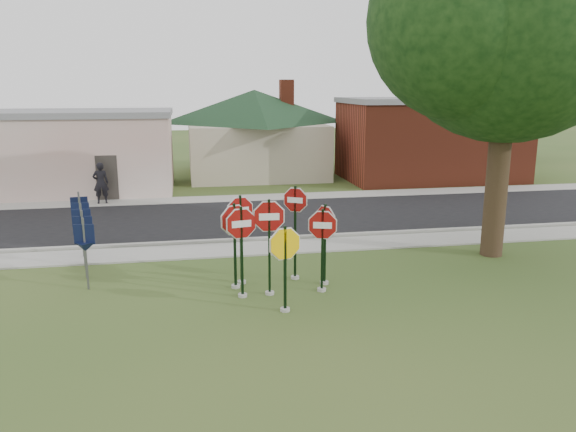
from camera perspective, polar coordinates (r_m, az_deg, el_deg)
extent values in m
plane|color=#304E1D|center=(13.97, -0.31, -9.69)|extent=(120.00, 120.00, 0.00)
cube|color=gray|center=(19.10, -3.19, -3.30)|extent=(60.00, 1.60, 0.06)
cube|color=black|center=(23.43, -4.58, -0.27)|extent=(60.00, 7.00, 0.04)
cube|color=gray|center=(27.61, -5.49, 1.77)|extent=(60.00, 1.60, 0.06)
cube|color=gray|center=(20.05, -3.56, -2.40)|extent=(60.00, 0.20, 0.14)
cylinder|color=#9F9D94|center=(15.06, -1.87, -7.81)|extent=(0.24, 0.24, 0.08)
cube|color=black|center=(14.66, -1.91, -3.24)|extent=(0.06, 0.05, 2.58)
cylinder|color=white|center=(14.45, -1.93, -0.06)|extent=(1.14, 0.09, 1.14)
cylinder|color=maroon|center=(14.45, -1.93, -0.06)|extent=(1.06, 0.09, 1.06)
cube|color=white|center=(14.45, -1.93, -0.06)|extent=(0.53, 0.04, 0.18)
cylinder|color=#9F9D94|center=(13.99, -0.30, -9.48)|extent=(0.24, 0.24, 0.08)
cube|color=black|center=(13.63, -0.30, -5.43)|extent=(0.07, 0.06, 2.16)
cylinder|color=white|center=(13.44, -0.31, -2.86)|extent=(1.09, 0.27, 1.11)
cylinder|color=yellow|center=(13.44, -0.31, -2.86)|extent=(1.01, 0.25, 1.03)
cylinder|color=#9F9D94|center=(14.94, -4.63, -8.02)|extent=(0.24, 0.24, 0.08)
cube|color=black|center=(14.56, -4.72, -3.72)|extent=(0.07, 0.06, 2.42)
cylinder|color=white|center=(14.36, -4.77, -0.78)|extent=(1.09, 0.23, 1.11)
cylinder|color=maroon|center=(14.36, -4.77, -0.78)|extent=(1.01, 0.22, 1.03)
cube|color=white|center=(14.36, -4.77, -0.78)|extent=(0.50, 0.11, 0.18)
cylinder|color=#9F9D94|center=(15.31, 3.44, -7.47)|extent=(0.24, 0.24, 0.08)
cube|color=black|center=(14.97, 3.49, -3.54)|extent=(0.07, 0.07, 2.27)
cylinder|color=white|center=(14.78, 3.53, -0.93)|extent=(1.02, 0.35, 1.07)
cylinder|color=maroon|center=(14.78, 3.53, -0.93)|extent=(0.95, 0.33, 0.99)
cube|color=white|center=(14.78, 3.53, -0.93)|extent=(0.47, 0.16, 0.17)
cylinder|color=#9F9D94|center=(16.23, 0.72, -6.24)|extent=(0.24, 0.24, 0.08)
cube|color=black|center=(15.84, 0.74, -1.76)|extent=(0.08, 0.07, 2.71)
cylinder|color=white|center=(15.63, 0.75, 1.64)|extent=(0.85, 0.51, 0.97)
cylinder|color=maroon|center=(15.63, 0.75, 1.64)|extent=(0.79, 0.48, 0.90)
cube|color=white|center=(15.63, 0.75, 1.64)|extent=(0.39, 0.24, 0.16)
cylinder|color=#9F9D94|center=(15.91, -4.72, -6.69)|extent=(0.24, 0.24, 0.08)
cube|color=black|center=(15.54, -4.80, -2.45)|extent=(0.07, 0.06, 2.52)
cylinder|color=white|center=(15.33, -4.86, 0.62)|extent=(1.00, 0.21, 1.01)
cylinder|color=maroon|center=(15.33, -4.86, 0.62)|extent=(0.92, 0.20, 0.94)
cube|color=white|center=(15.33, -4.86, 0.62)|extent=(0.46, 0.10, 0.16)
cylinder|color=#9F9D94|center=(15.84, 3.70, -6.76)|extent=(0.24, 0.24, 0.08)
cube|color=black|center=(15.50, 3.76, -2.92)|extent=(0.07, 0.08, 2.28)
cylinder|color=white|center=(15.32, 3.80, -0.35)|extent=(0.51, 0.95, 1.06)
cylinder|color=maroon|center=(15.32, 3.80, -0.35)|extent=(0.47, 0.88, 0.98)
cube|color=white|center=(15.32, 3.80, -0.35)|extent=(0.24, 0.44, 0.17)
cylinder|color=#9F9D94|center=(15.60, -5.33, -7.11)|extent=(0.24, 0.24, 0.08)
cube|color=black|center=(15.24, -5.42, -3.07)|extent=(0.08, 0.07, 2.37)
cylinder|color=white|center=(15.06, -5.48, -0.40)|extent=(1.02, 0.52, 1.14)
cylinder|color=maroon|center=(15.06, -5.48, -0.40)|extent=(0.95, 0.48, 1.05)
cube|color=white|center=(15.06, -5.48, -0.40)|extent=(0.47, 0.24, 0.18)
cube|color=#59595E|center=(16.06, -19.86, -3.66)|extent=(0.05, 0.05, 2.00)
cube|color=black|center=(15.91, -20.01, -1.76)|extent=(0.55, 0.13, 0.55)
cone|color=black|center=(16.00, -19.91, -2.97)|extent=(0.65, 0.65, 0.25)
cube|color=#59595E|center=(17.04, -19.99, -2.73)|extent=(0.05, 0.05, 2.00)
cube|color=black|center=(16.91, -20.14, -0.93)|extent=(0.55, 0.09, 0.55)
cone|color=black|center=(16.99, -20.04, -2.08)|extent=(0.62, 0.62, 0.25)
cube|color=#59595E|center=(18.03, -20.11, -1.90)|extent=(0.05, 0.05, 2.00)
cube|color=black|center=(17.90, -20.25, -0.20)|extent=(0.55, 0.05, 0.55)
cone|color=black|center=(17.98, -20.16, -1.28)|extent=(0.58, 0.58, 0.25)
cube|color=#59595E|center=(19.02, -20.22, -1.15)|extent=(0.05, 0.05, 2.00)
cube|color=black|center=(18.90, -20.35, 0.46)|extent=(0.55, 0.05, 0.55)
cone|color=black|center=(18.97, -20.27, -0.57)|extent=(0.58, 0.58, 0.25)
cube|color=#59595E|center=(20.01, -20.32, -0.48)|extent=(0.05, 0.05, 2.00)
cube|color=black|center=(19.90, -20.44, 1.06)|extent=(0.55, 0.09, 0.55)
cone|color=black|center=(19.97, -20.36, 0.07)|extent=(0.62, 0.62, 0.25)
cube|color=silver|center=(31.61, -22.75, 5.86)|extent=(12.00, 6.00, 4.00)
cube|color=gray|center=(31.46, -23.08, 9.56)|extent=(12.20, 6.20, 0.30)
cube|color=#332D28|center=(28.30, -17.89, 3.67)|extent=(1.00, 0.10, 2.20)
cube|color=#B3A68F|center=(35.16, -3.38, 6.82)|extent=(8.00, 8.00, 3.20)
pyramid|color=black|center=(34.95, -3.46, 12.69)|extent=(11.60, 11.60, 2.00)
cube|color=maroon|center=(35.25, -0.15, 12.39)|extent=(0.80, 0.80, 1.60)
cube|color=maroon|center=(34.43, 14.25, 7.40)|extent=(10.00, 6.00, 4.50)
cube|color=gray|center=(34.30, 14.48, 11.30)|extent=(10.20, 6.20, 0.30)
cube|color=white|center=(30.91, 13.15, 7.51)|extent=(2.00, 0.08, 0.90)
cylinder|color=#312115|center=(19.06, 20.58, 4.77)|extent=(0.70, 0.70, 5.86)
sphere|color=black|center=(19.02, 21.74, 18.61)|extent=(7.74, 7.74, 7.74)
cylinder|color=#312115|center=(45.79, 21.88, 7.86)|extent=(0.50, 0.50, 4.00)
sphere|color=black|center=(45.66, 22.26, 12.35)|extent=(5.60, 5.60, 5.60)
imported|color=black|center=(27.51, -18.49, 3.21)|extent=(0.77, 0.57, 1.93)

